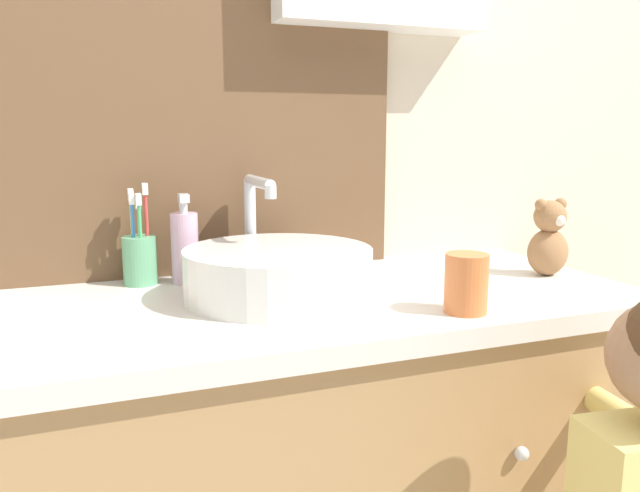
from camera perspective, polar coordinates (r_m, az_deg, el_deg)
wall_back at (r=1.39m, az=-4.51°, el=17.41°), size 3.20×0.18×2.50m
sink_basin at (r=1.12m, az=-3.85°, el=-2.21°), size 0.34×0.39×0.21m
toothbrush_holder at (r=1.26m, az=-16.16°, el=-0.86°), size 0.07×0.07×0.20m
soap_dispenser at (r=1.24m, az=-12.25°, el=-0.07°), size 0.05×0.05×0.18m
teddy_bear at (r=1.36m, az=20.18°, el=0.59°), size 0.09×0.07×0.16m
drinking_cup at (r=1.05m, az=13.23°, el=-3.34°), size 0.07×0.07×0.10m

